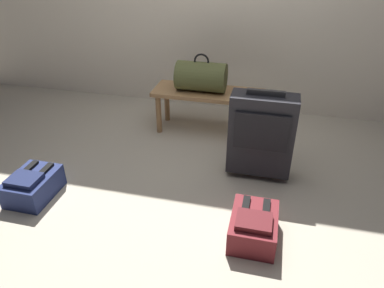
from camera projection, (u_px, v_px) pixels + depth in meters
name	position (u px, v px, depth m)	size (l,w,h in m)	color
ground_plane	(179.00, 190.00, 2.66)	(6.60, 6.60, 0.00)	#B2A893
bench	(208.00, 97.00, 3.28)	(1.00, 0.36, 0.41)	#A87A4C
duffel_bag_olive	(201.00, 76.00, 3.20)	(0.44, 0.26, 0.34)	#51562D
cell_phone	(240.00, 93.00, 3.20)	(0.07, 0.14, 0.01)	#191E4C
suitcase_upright_charcoal	(261.00, 134.00, 2.64)	(0.47, 0.22, 0.71)	black
backpack_navy	(33.00, 185.00, 2.55)	(0.28, 0.38, 0.21)	navy
backpack_maroon	(254.00, 226.00, 2.20)	(0.28, 0.38, 0.21)	maroon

